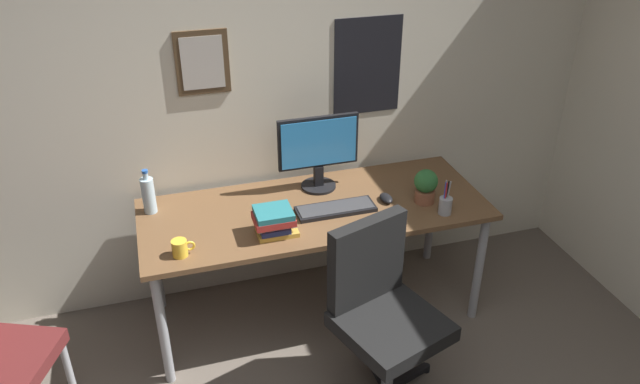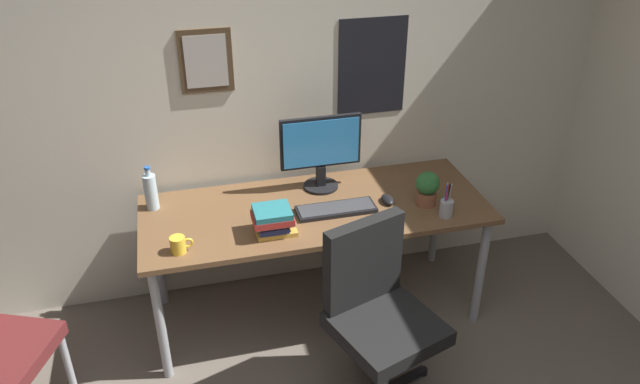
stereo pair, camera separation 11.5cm
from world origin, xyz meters
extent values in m
cube|color=beige|center=(0.00, 2.15, 1.30)|extent=(4.40, 0.08, 2.60)
cube|color=#4C3823|center=(-0.21, 2.11, 1.46)|extent=(0.28, 0.02, 0.34)
cube|color=beige|center=(-0.21, 2.09, 1.46)|extent=(0.22, 0.00, 0.28)
cube|color=black|center=(0.72, 2.11, 1.35)|extent=(0.40, 0.01, 0.56)
cube|color=brown|center=(0.28, 1.70, 0.71)|extent=(1.89, 0.74, 0.03)
cylinder|color=#9EA0A5|center=(-0.60, 1.39, 0.35)|extent=(0.05, 0.05, 0.70)
cylinder|color=#9EA0A5|center=(1.17, 1.39, 0.35)|extent=(0.05, 0.05, 0.70)
cylinder|color=#9EA0A5|center=(-0.60, 2.01, 0.35)|extent=(0.05, 0.05, 0.70)
cylinder|color=#9EA0A5|center=(1.17, 2.01, 0.35)|extent=(0.05, 0.05, 0.70)
cube|color=black|center=(0.45, 0.97, 0.46)|extent=(0.58, 0.58, 0.08)
cube|color=black|center=(0.38, 1.16, 0.72)|extent=(0.42, 0.20, 0.45)
cylinder|color=#9EA0A5|center=(0.45, 0.97, 0.21)|extent=(0.08, 0.08, 0.42)
cube|color=black|center=(0.58, 1.01, 0.04)|extent=(0.28, 0.13, 0.03)
cylinder|color=black|center=(0.71, 1.06, 0.02)|extent=(0.05, 0.05, 0.04)
cube|color=black|center=(0.45, 1.11, 0.04)|extent=(0.04, 0.28, 0.03)
cylinder|color=black|center=(0.44, 1.25, 0.02)|extent=(0.05, 0.05, 0.04)
cube|color=#591E1E|center=(-1.30, 1.27, 0.44)|extent=(0.55, 0.55, 0.07)
cylinder|color=#9EA0A5|center=(-1.07, 1.36, 0.20)|extent=(0.05, 0.05, 0.41)
cylinder|color=#9EA0A5|center=(-1.40, 1.51, 0.20)|extent=(0.05, 0.05, 0.41)
cylinder|color=black|center=(0.37, 1.91, 0.74)|extent=(0.20, 0.20, 0.01)
cube|color=black|center=(0.37, 1.91, 0.80)|extent=(0.05, 0.04, 0.12)
cube|color=black|center=(0.37, 1.92, 1.01)|extent=(0.46, 0.02, 0.30)
cube|color=#338CD8|center=(0.37, 1.90, 1.01)|extent=(0.43, 0.00, 0.27)
cube|color=black|center=(0.38, 1.63, 0.74)|extent=(0.43, 0.15, 0.02)
cube|color=#38383A|center=(0.38, 1.63, 0.75)|extent=(0.41, 0.13, 0.00)
ellipsoid|color=black|center=(0.68, 1.65, 0.75)|extent=(0.06, 0.11, 0.04)
cylinder|color=silver|center=(-0.58, 1.91, 0.83)|extent=(0.07, 0.07, 0.20)
cylinder|color=silver|center=(-0.58, 1.91, 0.95)|extent=(0.03, 0.03, 0.04)
cylinder|color=#2659B2|center=(-0.58, 1.91, 0.97)|extent=(0.03, 0.03, 0.01)
cylinder|color=yellow|center=(-0.46, 1.45, 0.77)|extent=(0.07, 0.07, 0.09)
torus|color=yellow|center=(-0.41, 1.45, 0.78)|extent=(0.05, 0.01, 0.05)
cylinder|color=brown|center=(0.88, 1.58, 0.77)|extent=(0.11, 0.11, 0.07)
sphere|color=#2D6B33|center=(0.88, 1.58, 0.86)|extent=(0.13, 0.13, 0.13)
ellipsoid|color=#287A38|center=(0.85, 1.61, 0.88)|extent=(0.07, 0.08, 0.02)
ellipsoid|color=#287A38|center=(0.91, 1.61, 0.87)|extent=(0.07, 0.08, 0.02)
ellipsoid|color=#287A38|center=(0.85, 1.55, 0.87)|extent=(0.08, 0.07, 0.02)
cylinder|color=#9EA0A5|center=(0.93, 1.44, 0.78)|extent=(0.07, 0.07, 0.09)
cylinder|color=#263FBF|center=(0.92, 1.44, 0.85)|extent=(0.01, 0.01, 0.13)
cylinder|color=red|center=(0.93, 1.43, 0.85)|extent=(0.01, 0.01, 0.13)
cylinder|color=black|center=(0.94, 1.45, 0.85)|extent=(0.01, 0.01, 0.13)
cylinder|color=#9EA0A5|center=(0.94, 1.44, 0.86)|extent=(0.01, 0.03, 0.14)
cylinder|color=#9EA0A5|center=(0.93, 1.44, 0.86)|extent=(0.01, 0.02, 0.14)
cube|color=gold|center=(0.03, 1.50, 0.74)|extent=(0.21, 0.13, 0.02)
cube|color=navy|center=(0.01, 1.51, 0.77)|extent=(0.15, 0.14, 0.03)
cube|color=silver|center=(0.02, 1.51, 0.79)|extent=(0.20, 0.14, 0.02)
cube|color=#B22D28|center=(0.01, 1.50, 0.82)|extent=(0.20, 0.16, 0.03)
cube|color=#26727A|center=(0.01, 1.51, 0.86)|extent=(0.19, 0.17, 0.03)
camera|label=1|loc=(-0.52, -1.07, 2.47)|focal=34.65mm
camera|label=2|loc=(-0.40, -1.10, 2.47)|focal=34.65mm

